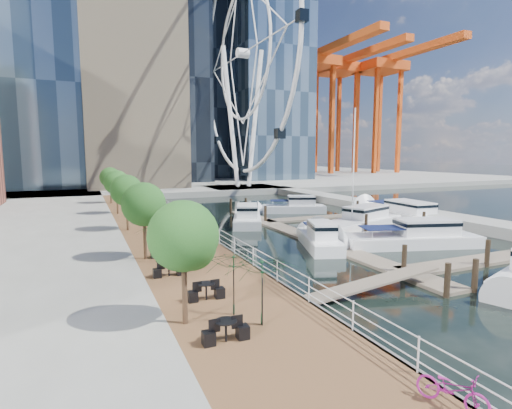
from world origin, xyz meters
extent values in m
plane|color=black|center=(0.00, 0.00, 0.00)|extent=(520.00, 520.00, 0.00)
cube|color=brown|center=(-9.00, 15.00, 0.50)|extent=(6.00, 60.00, 1.00)
cube|color=#595954|center=(-6.00, 15.00, 0.50)|extent=(0.25, 60.00, 1.00)
cube|color=gray|center=(0.00, 102.00, 0.50)|extent=(200.00, 114.00, 1.00)
cube|color=gray|center=(20.00, 20.00, 0.50)|extent=(4.00, 60.00, 1.00)
cube|color=gray|center=(14.00, 52.00, 0.50)|extent=(14.00, 12.00, 1.00)
cube|color=#6D6051|center=(3.00, 10.00, 0.10)|extent=(2.00, 32.00, 0.20)
cube|color=#6D6051|center=(9.00, -2.00, 0.10)|extent=(12.00, 2.00, 0.20)
cube|color=#6D6051|center=(9.00, 8.00, 0.10)|extent=(12.00, 2.00, 0.20)
cube|color=#6D6051|center=(9.00, 18.00, 0.10)|extent=(12.00, 2.00, 0.20)
cube|color=#1E232D|center=(18.00, 90.00, 48.50)|extent=(20.00, 20.00, 95.00)
cube|color=#475E75|center=(30.00, 75.00, 43.50)|extent=(18.00, 18.00, 85.00)
cylinder|color=white|center=(11.50, 52.00, 14.00)|extent=(0.80, 0.80, 26.00)
cylinder|color=white|center=(16.50, 52.00, 14.00)|extent=(0.80, 0.80, 26.00)
torus|color=white|center=(14.00, 52.00, 26.00)|extent=(0.70, 44.70, 44.70)
cylinder|color=#3F2B1C|center=(-11.40, -6.00, 2.20)|extent=(0.20, 0.20, 2.40)
sphere|color=#265B1E|center=(-11.40, -6.00, 4.30)|extent=(2.60, 2.60, 2.60)
cylinder|color=#3F2B1C|center=(-11.40, 4.00, 2.20)|extent=(0.20, 0.20, 2.40)
sphere|color=#265B1E|center=(-11.40, 4.00, 4.30)|extent=(2.60, 2.60, 2.60)
cylinder|color=#3F2B1C|center=(-11.40, 14.00, 2.20)|extent=(0.20, 0.20, 2.40)
sphere|color=#265B1E|center=(-11.40, 14.00, 4.30)|extent=(2.60, 2.60, 2.60)
cylinder|color=#3F2B1C|center=(-11.40, 24.00, 2.20)|extent=(0.20, 0.20, 2.40)
sphere|color=#265B1E|center=(-11.40, 24.00, 4.30)|extent=(2.60, 2.60, 2.60)
cylinder|color=#3F2B1C|center=(-11.40, 34.00, 2.20)|extent=(0.20, 0.20, 2.40)
sphere|color=#265B1E|center=(-11.40, 34.00, 4.30)|extent=(2.60, 2.60, 2.60)
imported|color=#991674|center=(-6.50, -13.50, 1.46)|extent=(1.24, 1.84, 0.91)
imported|color=#555971|center=(-7.75, 3.26, 1.86)|extent=(0.70, 0.53, 1.72)
imported|color=gray|center=(-6.80, 14.30, 1.95)|extent=(0.88, 1.04, 1.90)
imported|color=#30373D|center=(-7.92, 33.97, 1.89)|extent=(1.11, 0.93, 1.78)
imported|color=#103C20|center=(-9.48, -6.02, 2.23)|extent=(3.56, 3.59, 2.46)
imported|color=#0E351A|center=(-8.86, -7.31, 2.26)|extent=(3.42, 3.46, 2.53)
imported|color=#113E15|center=(-10.93, 2.97, 2.07)|extent=(2.52, 2.56, 2.15)
camera|label=1|loc=(-14.63, -20.00, 7.22)|focal=28.00mm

